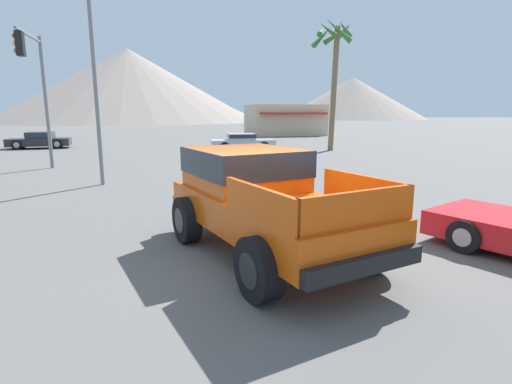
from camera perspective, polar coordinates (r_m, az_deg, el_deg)
name	(u,v)px	position (r m, az deg, el deg)	size (l,w,h in m)	color
ground_plane	(269,258)	(7.24, 1.89, -9.45)	(320.00, 320.00, 0.00)	#5B5956
orange_pickup_truck	(259,194)	(7.39, 0.49, -0.35)	(3.34, 5.31, 1.87)	#CC4C0C
parked_car_dark	(40,140)	(32.74, -28.51, 6.56)	(4.19, 2.19, 1.16)	#232328
parked_car_silver	(242,142)	(27.07, -1.97, 7.18)	(4.31, 2.17, 1.15)	#B7BABF
traffic_light_main	(35,76)	(19.68, -28.99, 14.28)	(0.38, 3.28, 5.84)	slate
street_lamp_post	(92,38)	(15.40, -22.42, 19.69)	(0.90, 0.24, 8.45)	slate
palm_tree_tall	(334,55)	(27.87, 11.02, 18.66)	(2.83, 2.91, 8.36)	brown
storefront_building	(284,120)	(46.17, 4.09, 10.25)	(8.15, 6.77, 3.35)	beige
distant_mountain_range	(197,93)	(124.87, -8.39, 13.78)	(133.44, 88.48, 18.55)	gray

